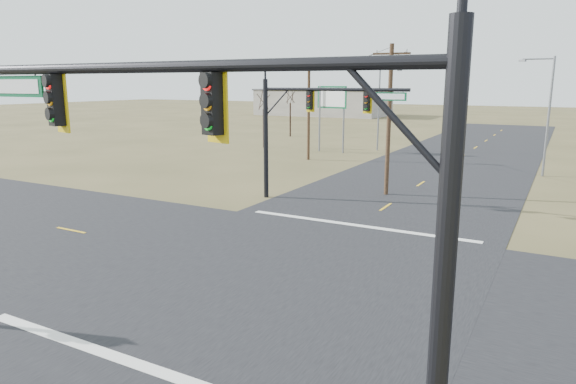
# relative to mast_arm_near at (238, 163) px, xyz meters

# --- Properties ---
(ground) EXTENTS (320.00, 320.00, 0.00)m
(ground) POSITION_rel_mast_arm_near_xyz_m (-3.99, 8.95, -5.74)
(ground) COLOR brown
(ground) RESTS_ON ground
(road_ew) EXTENTS (160.00, 14.00, 0.02)m
(road_ew) POSITION_rel_mast_arm_near_xyz_m (-3.99, 8.95, -5.73)
(road_ew) COLOR black
(road_ew) RESTS_ON ground
(road_ns) EXTENTS (14.00, 160.00, 0.02)m
(road_ns) POSITION_rel_mast_arm_near_xyz_m (-3.99, 8.95, -5.73)
(road_ns) COLOR black
(road_ns) RESTS_ON ground
(stop_bar_near) EXTENTS (12.00, 0.40, 0.01)m
(stop_bar_near) POSITION_rel_mast_arm_near_xyz_m (-3.99, 1.45, -5.71)
(stop_bar_near) COLOR silver
(stop_bar_near) RESTS_ON road_ns
(stop_bar_far) EXTENTS (12.00, 0.40, 0.01)m
(stop_bar_far) POSITION_rel_mast_arm_near_xyz_m (-3.99, 16.45, -5.71)
(stop_bar_far) COLOR silver
(stop_bar_far) RESTS_ON road_ns
(mast_arm_near) EXTENTS (11.50, 0.54, 7.94)m
(mast_arm_near) POSITION_rel_mast_arm_near_xyz_m (0.00, 0.00, 0.00)
(mast_arm_near) COLOR black
(mast_arm_near) RESTS_ON ground
(mast_arm_far) EXTENTS (9.02, 0.47, 7.31)m
(mast_arm_far) POSITION_rel_mast_arm_near_xyz_m (-8.57, 20.00, -0.47)
(mast_arm_far) COLOR black
(mast_arm_far) RESTS_ON ground
(utility_pole_near) EXTENTS (2.30, 0.42, 9.43)m
(utility_pole_near) POSITION_rel_mast_arm_near_xyz_m (-5.07, 24.34, -0.84)
(utility_pole_near) COLOR #4A3420
(utility_pole_near) RESTS_ON ground
(utility_pole_far) EXTENTS (2.16, 0.58, 8.95)m
(utility_pole_far) POSITION_rel_mast_arm_near_xyz_m (-16.37, 35.85, -1.07)
(utility_pole_far) COLOR #4A3420
(utility_pole_far) RESTS_ON ground
(highway_sign) EXTENTS (3.55, 0.86, 6.78)m
(highway_sign) POSITION_rel_mast_arm_near_xyz_m (-16.72, 41.89, -1.00)
(highway_sign) COLOR slate
(highway_sign) RESTS_ON ground
(streetlight_a) EXTENTS (2.53, 0.41, 9.04)m
(streetlight_a) POSITION_rel_mast_arm_near_xyz_m (3.29, 36.67, -0.67)
(streetlight_a) COLOR slate
(streetlight_a) RESTS_ON ground
(streetlight_c) EXTENTS (2.42, 0.32, 8.65)m
(streetlight_c) POSITION_rel_mast_arm_near_xyz_m (-12.73, 45.57, -0.89)
(streetlight_c) COLOR slate
(streetlight_c) RESTS_ON ground
(bare_tree_a) EXTENTS (3.28, 3.28, 6.66)m
(bare_tree_a) POSITION_rel_mast_arm_near_xyz_m (-24.94, 41.92, -0.47)
(bare_tree_a) COLOR black
(bare_tree_a) RESTS_ON ground
(bare_tree_b) EXTENTS (3.52, 3.52, 6.82)m
(bare_tree_b) POSITION_rel_mast_arm_near_xyz_m (-28.09, 54.01, -0.29)
(bare_tree_b) COLOR black
(bare_tree_b) RESTS_ON ground
(warehouse_left) EXTENTS (28.00, 14.00, 5.50)m
(warehouse_left) POSITION_rel_mast_arm_near_xyz_m (-43.99, 98.95, -2.99)
(warehouse_left) COLOR #ABA598
(warehouse_left) RESTS_ON ground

